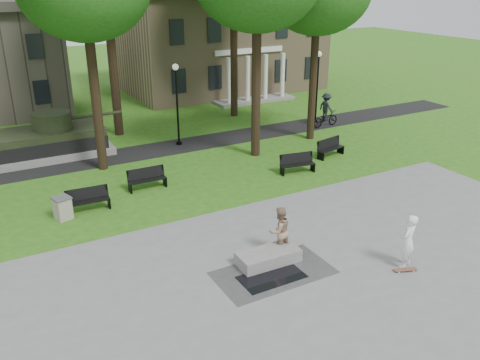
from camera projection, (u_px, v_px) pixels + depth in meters
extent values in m
plane|color=#265E16|center=(289.00, 232.00, 19.90)|extent=(120.00, 120.00, 0.00)
cube|color=gray|center=(380.00, 298.00, 15.86)|extent=(22.00, 16.00, 0.02)
cube|color=black|center=(173.00, 147.00, 29.60)|extent=(44.00, 2.60, 0.01)
cube|color=#9E8460|center=(217.00, 40.00, 43.92)|extent=(16.00, 11.00, 8.00)
cube|color=silver|center=(249.00, 51.00, 39.54)|extent=(6.00, 0.30, 0.40)
cylinder|color=black|center=(95.00, 92.00, 24.85)|extent=(0.48, 0.48, 8.00)
cylinder|color=black|center=(256.00, 80.00, 26.78)|extent=(0.50, 0.50, 8.32)
cylinder|color=black|center=(313.00, 76.00, 29.73)|extent=(0.46, 0.46, 7.68)
cylinder|color=black|center=(112.00, 60.00, 30.18)|extent=(0.54, 0.54, 9.28)
cylinder|color=black|center=(234.00, 54.00, 34.54)|extent=(0.50, 0.50, 8.64)
cylinder|color=black|center=(177.00, 108.00, 29.24)|extent=(0.12, 0.12, 4.40)
sphere|color=silver|center=(175.00, 67.00, 28.35)|extent=(0.36, 0.36, 0.36)
cylinder|color=black|center=(179.00, 143.00, 30.04)|extent=(0.32, 0.32, 0.16)
cylinder|color=black|center=(317.00, 90.00, 33.74)|extent=(0.12, 0.12, 4.40)
sphere|color=silver|center=(319.00, 54.00, 32.85)|extent=(0.36, 0.36, 0.36)
cylinder|color=black|center=(315.00, 121.00, 34.55)|extent=(0.32, 0.32, 0.16)
cube|color=gray|center=(50.00, 152.00, 28.22)|extent=(6.50, 3.40, 0.40)
cube|color=#282F18|center=(49.00, 139.00, 27.94)|extent=(5.80, 2.80, 1.10)
cube|color=black|center=(54.00, 149.00, 26.92)|extent=(5.80, 0.35, 0.70)
cube|color=black|center=(45.00, 136.00, 29.11)|extent=(5.80, 0.35, 0.70)
cylinder|color=#282F18|center=(52.00, 121.00, 27.69)|extent=(2.10, 2.10, 0.90)
cylinder|color=#282F18|center=(94.00, 115.00, 28.73)|extent=(3.20, 0.18, 0.18)
cube|color=black|center=(272.00, 277.00, 16.93)|extent=(2.20, 1.20, 0.00)
cube|color=gray|center=(268.00, 257.00, 17.70)|extent=(2.22, 1.06, 0.45)
cube|color=brown|center=(405.00, 270.00, 17.25)|extent=(0.80, 0.48, 0.07)
imported|color=white|center=(408.00, 241.00, 17.19)|extent=(0.83, 0.69, 1.95)
imported|color=#997C62|center=(279.00, 231.00, 18.05)|extent=(0.91, 0.72, 1.81)
imported|color=black|center=(325.00, 119.00, 33.35)|extent=(2.10, 0.91, 1.07)
imported|color=black|center=(326.00, 107.00, 33.04)|extent=(0.77, 1.21, 1.78)
cube|color=black|center=(88.00, 201.00, 21.50)|extent=(1.82, 0.56, 0.05)
cube|color=black|center=(86.00, 193.00, 21.56)|extent=(1.81, 0.26, 0.50)
cube|color=black|center=(68.00, 210.00, 21.20)|extent=(0.09, 0.45, 0.45)
cube|color=black|center=(109.00, 202.00, 21.97)|extent=(0.09, 0.45, 0.45)
cube|color=black|center=(147.00, 180.00, 23.70)|extent=(1.81, 0.47, 0.05)
cube|color=black|center=(145.00, 173.00, 23.77)|extent=(1.80, 0.18, 0.50)
cube|color=black|center=(130.00, 188.00, 23.41)|extent=(0.07, 0.45, 0.45)
cube|color=black|center=(165.00, 181.00, 24.17)|extent=(0.07, 0.45, 0.45)
cube|color=black|center=(298.00, 165.00, 25.61)|extent=(1.85, 0.76, 0.05)
cube|color=black|center=(296.00, 158.00, 25.68)|extent=(1.80, 0.47, 0.50)
cube|color=black|center=(284.00, 172.00, 25.31)|extent=(0.14, 0.45, 0.45)
cube|color=black|center=(311.00, 166.00, 26.08)|extent=(0.14, 0.45, 0.45)
cube|color=black|center=(331.00, 149.00, 27.91)|extent=(1.85, 0.81, 0.05)
cube|color=black|center=(329.00, 143.00, 27.97)|extent=(1.79, 0.52, 0.50)
cube|color=black|center=(318.00, 155.00, 27.61)|extent=(0.15, 0.45, 0.45)
cube|color=black|center=(343.00, 150.00, 28.38)|extent=(0.15, 0.45, 0.45)
cube|color=gray|center=(63.00, 209.00, 20.84)|extent=(0.75, 0.75, 0.90)
cube|color=#4C4C4C|center=(61.00, 198.00, 20.66)|extent=(0.82, 0.82, 0.06)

